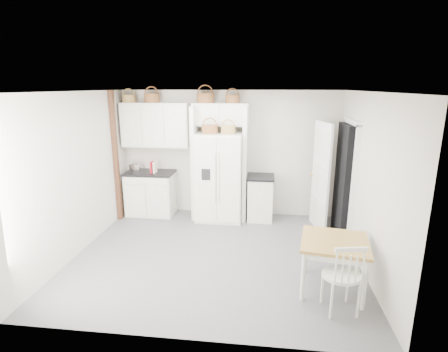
# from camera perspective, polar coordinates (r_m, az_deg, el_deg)

# --- Properties ---
(floor) EXTENTS (4.50, 4.50, 0.00)m
(floor) POSITION_cam_1_polar(r_m,az_deg,el_deg) (5.86, -1.35, -12.69)
(floor) COLOR #535354
(floor) RESTS_ON ground
(ceiling) EXTENTS (4.50, 4.50, 0.00)m
(ceiling) POSITION_cam_1_polar(r_m,az_deg,el_deg) (5.22, -1.52, 13.63)
(ceiling) COLOR white
(ceiling) RESTS_ON wall_back
(wall_back) EXTENTS (4.50, 0.00, 4.50)m
(wall_back) POSITION_cam_1_polar(r_m,az_deg,el_deg) (7.33, 0.81, 3.66)
(wall_back) COLOR beige
(wall_back) RESTS_ON floor
(wall_left) EXTENTS (0.00, 4.00, 4.00)m
(wall_left) POSITION_cam_1_polar(r_m,az_deg,el_deg) (6.13, -22.74, 0.35)
(wall_left) COLOR beige
(wall_left) RESTS_ON floor
(wall_right) EXTENTS (0.00, 4.00, 4.00)m
(wall_right) POSITION_cam_1_polar(r_m,az_deg,el_deg) (5.55, 22.24, -1.00)
(wall_right) COLOR beige
(wall_right) RESTS_ON floor
(refrigerator) EXTENTS (0.92, 0.74, 1.78)m
(refrigerator) POSITION_cam_1_polar(r_m,az_deg,el_deg) (7.07, -0.73, -0.14)
(refrigerator) COLOR white
(refrigerator) RESTS_ON floor
(base_cab_left) EXTENTS (0.97, 0.61, 0.90)m
(base_cab_left) POSITION_cam_1_polar(r_m,az_deg,el_deg) (7.60, -11.83, -2.89)
(base_cab_left) COLOR silver
(base_cab_left) RESTS_ON floor
(base_cab_right) EXTENTS (0.50, 0.60, 0.88)m
(base_cab_right) POSITION_cam_1_polar(r_m,az_deg,el_deg) (7.22, 5.93, -3.67)
(base_cab_right) COLOR silver
(base_cab_right) RESTS_ON floor
(dining_table) EXTENTS (0.98, 0.98, 0.71)m
(dining_table) POSITION_cam_1_polar(r_m,az_deg,el_deg) (5.03, 17.35, -13.71)
(dining_table) COLOR brown
(dining_table) RESTS_ON floor
(windsor_chair) EXTENTS (0.54, 0.50, 0.95)m
(windsor_chair) POSITION_cam_1_polar(r_m,az_deg,el_deg) (4.58, 18.64, -15.09)
(windsor_chair) COLOR silver
(windsor_chair) RESTS_ON floor
(counter_left) EXTENTS (1.01, 0.65, 0.04)m
(counter_left) POSITION_cam_1_polar(r_m,az_deg,el_deg) (7.48, -12.02, 0.54)
(counter_left) COLOR black
(counter_left) RESTS_ON base_cab_left
(counter_right) EXTENTS (0.54, 0.64, 0.04)m
(counter_right) POSITION_cam_1_polar(r_m,az_deg,el_deg) (7.09, 6.03, -0.15)
(counter_right) COLOR black
(counter_right) RESTS_ON base_cab_right
(toaster) EXTENTS (0.23, 0.15, 0.15)m
(toaster) POSITION_cam_1_polar(r_m,az_deg,el_deg) (7.57, -14.29, 1.33)
(toaster) COLOR silver
(toaster) RESTS_ON counter_left
(cookbook_red) EXTENTS (0.05, 0.16, 0.24)m
(cookbook_red) POSITION_cam_1_polar(r_m,az_deg,el_deg) (7.34, -11.64, 1.42)
(cookbook_red) COLOR #AE1223
(cookbook_red) RESTS_ON counter_left
(cookbook_cream) EXTENTS (0.04, 0.16, 0.23)m
(cookbook_cream) POSITION_cam_1_polar(r_m,az_deg,el_deg) (7.33, -11.21, 1.39)
(cookbook_cream) COLOR #F0E4C3
(cookbook_cream) RESTS_ON counter_left
(basket_upper_a) EXTENTS (0.27, 0.27, 0.15)m
(basket_upper_a) POSITION_cam_1_polar(r_m,az_deg,el_deg) (7.53, -15.26, 12.09)
(basket_upper_a) COLOR brown
(basket_upper_a) RESTS_ON upper_cabinet
(basket_upper_b) EXTENTS (0.31, 0.31, 0.18)m
(basket_upper_b) POSITION_cam_1_polar(r_m,az_deg,el_deg) (7.37, -11.71, 12.36)
(basket_upper_b) COLOR brown
(basket_upper_b) RESTS_ON upper_cabinet
(basket_bridge_a) EXTENTS (0.35, 0.35, 0.20)m
(basket_bridge_a) POSITION_cam_1_polar(r_m,az_deg,el_deg) (7.10, -3.07, 12.62)
(basket_bridge_a) COLOR brown
(basket_bridge_a) RESTS_ON bridge_cabinet
(basket_bridge_b) EXTENTS (0.28, 0.28, 0.16)m
(basket_bridge_b) POSITION_cam_1_polar(r_m,az_deg,el_deg) (7.03, 1.38, 12.46)
(basket_bridge_b) COLOR brown
(basket_bridge_b) RESTS_ON bridge_cabinet
(basket_fridge_a) EXTENTS (0.31, 0.31, 0.17)m
(basket_fridge_a) POSITION_cam_1_polar(r_m,az_deg,el_deg) (6.82, -2.33, 7.63)
(basket_fridge_a) COLOR brown
(basket_fridge_a) RESTS_ON refrigerator
(basket_fridge_b) EXTENTS (0.28, 0.28, 0.15)m
(basket_fridge_b) POSITION_cam_1_polar(r_m,az_deg,el_deg) (6.77, 0.67, 7.53)
(basket_fridge_b) COLOR brown
(basket_fridge_b) RESTS_ON refrigerator
(upper_cabinet) EXTENTS (1.40, 0.34, 0.90)m
(upper_cabinet) POSITION_cam_1_polar(r_m,az_deg,el_deg) (7.39, -11.09, 8.18)
(upper_cabinet) COLOR silver
(upper_cabinet) RESTS_ON wall_back
(bridge_cabinet) EXTENTS (1.12, 0.34, 0.45)m
(bridge_cabinet) POSITION_cam_1_polar(r_m,az_deg,el_deg) (7.07, -0.54, 10.01)
(bridge_cabinet) COLOR silver
(bridge_cabinet) RESTS_ON wall_back
(fridge_panel_left) EXTENTS (0.08, 0.60, 2.30)m
(fridge_panel_left) POSITION_cam_1_polar(r_m,az_deg,el_deg) (7.17, -4.70, 2.14)
(fridge_panel_left) COLOR silver
(fridge_panel_left) RESTS_ON floor
(fridge_panel_right) EXTENTS (0.08, 0.60, 2.30)m
(fridge_panel_right) POSITION_cam_1_polar(r_m,az_deg,el_deg) (7.04, 3.47, 1.93)
(fridge_panel_right) COLOR silver
(fridge_panel_right) RESTS_ON floor
(trim_post) EXTENTS (0.09, 0.09, 2.60)m
(trim_post) POSITION_cam_1_polar(r_m,az_deg,el_deg) (7.28, -17.26, 2.93)
(trim_post) COLOR #351810
(trim_post) RESTS_ON floor
(doorway_void) EXTENTS (0.18, 0.85, 2.05)m
(doorway_void) POSITION_cam_1_polar(r_m,az_deg,el_deg) (6.53, 19.03, -0.98)
(doorway_void) COLOR black
(doorway_void) RESTS_ON floor
(door_slab) EXTENTS (0.21, 0.79, 2.05)m
(door_slab) POSITION_cam_1_polar(r_m,az_deg,el_deg) (6.78, 15.49, -0.15)
(door_slab) COLOR white
(door_slab) RESTS_ON floor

